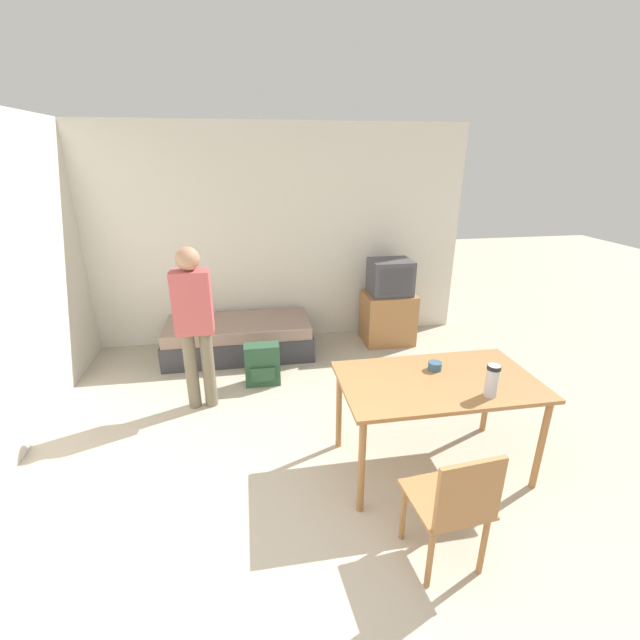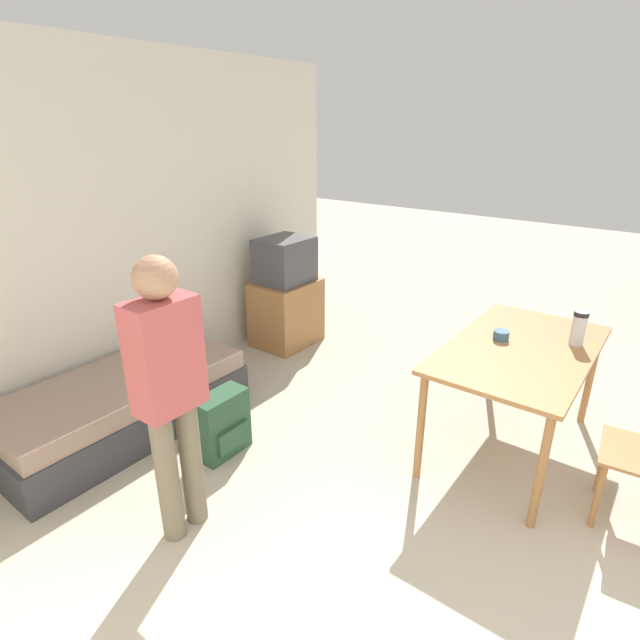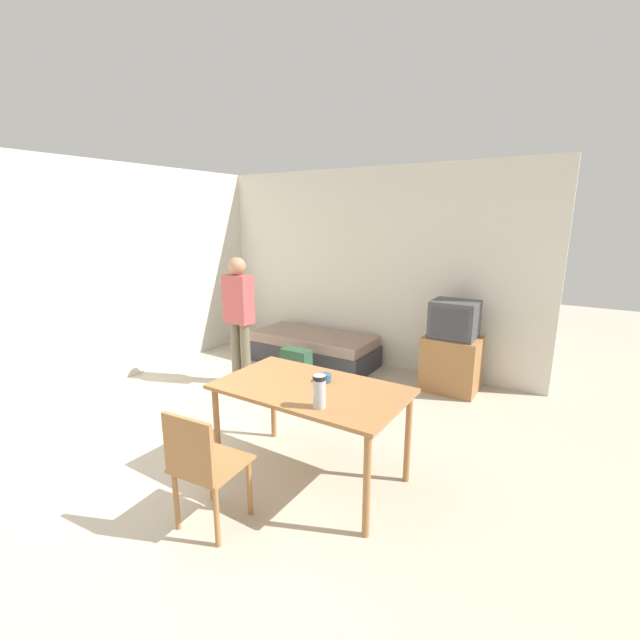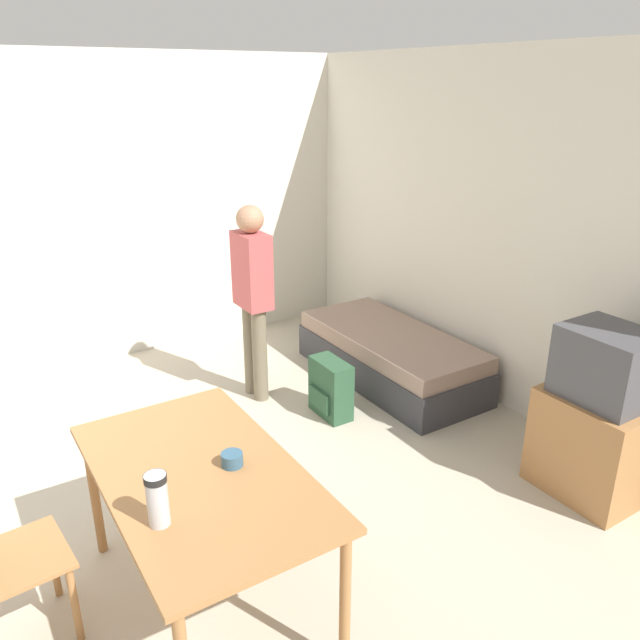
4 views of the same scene
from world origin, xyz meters
The scene contains 11 objects.
ground_plane centered at (0.00, 0.00, 0.00)m, with size 20.00×20.00×0.00m, color #B2A893.
wall_back centered at (0.00, 3.78, 1.35)m, with size 5.23×0.06×2.70m.
wall_left centered at (-2.14, 1.87, 1.35)m, with size 0.06×4.75×2.70m.
daybed centered at (-0.36, 3.27, 0.21)m, with size 1.77×0.80×0.43m.
tv centered at (1.57, 3.34, 0.50)m, with size 0.64×0.51×1.10m.
dining_table centered at (1.14, 0.94, 0.70)m, with size 1.45×0.84×0.78m.
wooden_chair centered at (0.88, 0.06, 0.49)m, with size 0.46×0.46×0.86m.
person_standing centered at (-0.71, 2.14, 0.92)m, with size 0.34×0.21×1.59m.
thermos_flask centered at (1.39, 0.66, 0.91)m, with size 0.09×0.09×0.23m.
mate_bowl centered at (1.18, 1.08, 0.81)m, with size 0.10×0.10×0.06m.
backpack centered at (-0.11, 2.48, 0.23)m, with size 0.37×0.21×0.46m.
Camera 3 is at (2.85, -1.62, 2.05)m, focal length 24.00 mm.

